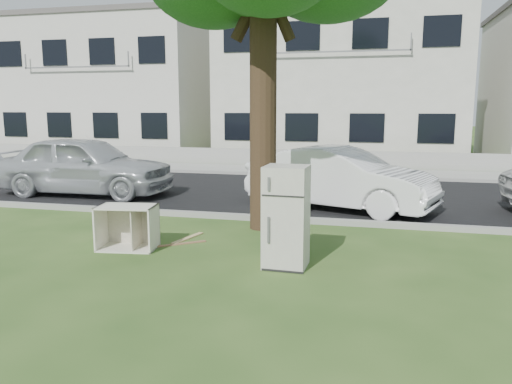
% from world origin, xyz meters
% --- Properties ---
extents(ground, '(120.00, 120.00, 0.00)m').
position_xyz_m(ground, '(0.00, 0.00, 0.00)').
color(ground, '#2C4D1B').
extents(road, '(120.00, 7.00, 0.01)m').
position_xyz_m(road, '(0.00, 6.00, 0.01)').
color(road, black).
rests_on(road, ground).
extents(kerb_near, '(120.00, 0.18, 0.12)m').
position_xyz_m(kerb_near, '(0.00, 2.45, 0.00)').
color(kerb_near, gray).
rests_on(kerb_near, ground).
extents(kerb_far, '(120.00, 0.18, 0.12)m').
position_xyz_m(kerb_far, '(0.00, 9.55, 0.00)').
color(kerb_far, gray).
rests_on(kerb_far, ground).
extents(sidewalk, '(120.00, 2.80, 0.01)m').
position_xyz_m(sidewalk, '(0.00, 11.00, 0.01)').
color(sidewalk, gray).
rests_on(sidewalk, ground).
extents(low_wall, '(120.00, 0.15, 0.70)m').
position_xyz_m(low_wall, '(0.00, 12.60, 0.35)').
color(low_wall, gray).
rests_on(low_wall, ground).
extents(townhouse_left, '(10.20, 8.16, 7.04)m').
position_xyz_m(townhouse_left, '(-12.00, 17.50, 3.52)').
color(townhouse_left, silver).
rests_on(townhouse_left, ground).
extents(townhouse_center, '(11.22, 8.16, 7.44)m').
position_xyz_m(townhouse_center, '(0.00, 17.50, 3.72)').
color(townhouse_center, silver).
rests_on(townhouse_center, ground).
extents(fridge, '(0.68, 0.63, 1.59)m').
position_xyz_m(fridge, '(0.51, -0.56, 0.80)').
color(fridge, silver).
rests_on(fridge, ground).
extents(cabinet, '(1.07, 0.75, 0.78)m').
position_xyz_m(cabinet, '(-2.38, -0.25, 0.39)').
color(cabinet, silver).
rests_on(cabinet, ground).
extents(plank_a, '(0.83, 0.68, 0.02)m').
position_xyz_m(plank_a, '(-1.60, 0.22, 0.01)').
color(plank_a, '#875F41').
rests_on(plank_a, ground).
extents(plank_b, '(0.74, 0.81, 0.02)m').
position_xyz_m(plank_b, '(-2.94, 0.27, 0.01)').
color(plank_b, '#95734E').
rests_on(plank_b, ground).
extents(plank_c, '(0.33, 0.91, 0.03)m').
position_xyz_m(plank_c, '(-1.60, 0.63, 0.01)').
color(plank_c, tan).
rests_on(plank_c, ground).
extents(car_center, '(4.86, 3.04, 1.51)m').
position_xyz_m(car_center, '(0.98, 4.18, 0.76)').
color(car_center, white).
rests_on(car_center, ground).
extents(car_left, '(5.00, 2.07, 1.69)m').
position_xyz_m(car_left, '(-6.20, 4.49, 0.85)').
color(car_left, '#B7BABE').
rests_on(car_left, ground).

